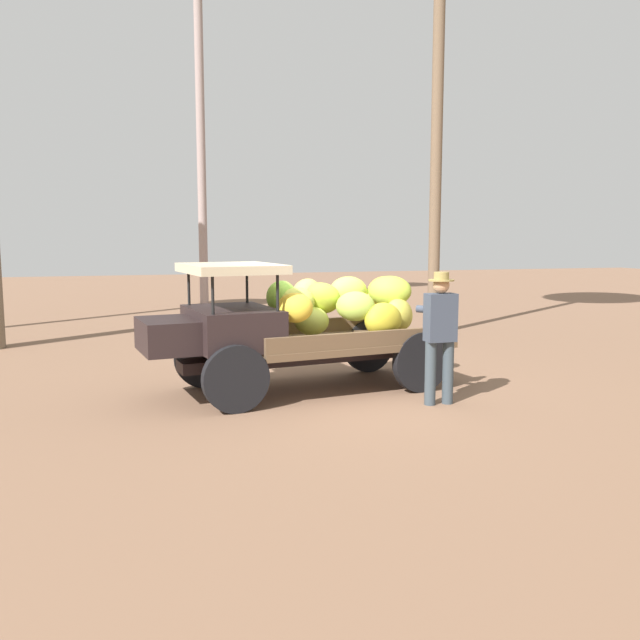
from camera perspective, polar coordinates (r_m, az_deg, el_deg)
ground_plane at (r=9.99m, az=1.62°, el=-5.91°), size 60.00×60.00×0.00m
truck at (r=9.78m, az=-1.66°, el=-0.24°), size 4.61×2.29×1.88m
farmer at (r=9.08m, az=10.21°, el=-0.80°), size 0.53×0.46×1.79m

